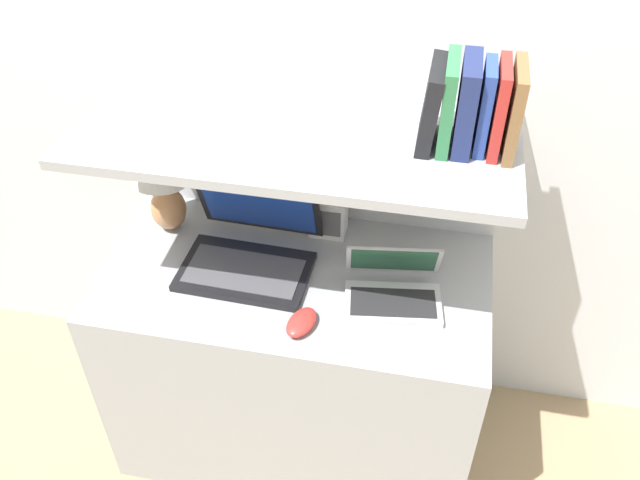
% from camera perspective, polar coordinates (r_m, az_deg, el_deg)
% --- Properties ---
extents(wall_back, '(6.00, 0.05, 2.40)m').
position_cam_1_polar(wall_back, '(2.04, -0.14, 12.67)').
color(wall_back, silver).
rests_on(wall_back, ground_plane).
extents(desk, '(1.15, 0.60, 0.78)m').
position_cam_1_polar(desk, '(2.28, -1.94, -10.14)').
color(desk, '#999EA3').
rests_on(desk, ground_plane).
extents(back_riser, '(1.15, 0.04, 1.22)m').
position_cam_1_polar(back_riser, '(2.34, -0.33, -0.76)').
color(back_riser, silver).
rests_on(back_riser, ground_plane).
extents(shelf, '(1.15, 0.54, 0.03)m').
position_cam_1_polar(shelf, '(1.77, -2.04, 9.10)').
color(shelf, '#999EA3').
rests_on(shelf, back_riser).
extents(table_lamp, '(0.19, 0.19, 0.34)m').
position_cam_1_polar(table_lamp, '(2.09, -13.20, 5.73)').
color(table_lamp, '#B27A4C').
rests_on(table_lamp, desk).
extents(laptop_large, '(0.39, 0.34, 0.25)m').
position_cam_1_polar(laptop_large, '(2.01, -5.93, -0.75)').
color(laptop_large, black).
rests_on(laptop_large, desk).
extents(laptop_small, '(0.30, 0.25, 0.14)m').
position_cam_1_polar(laptop_small, '(1.92, 6.17, -4.22)').
color(laptop_small, silver).
rests_on(laptop_small, desk).
extents(computer_mouse, '(0.10, 0.13, 0.04)m').
position_cam_1_polar(computer_mouse, '(1.84, -1.58, -6.95)').
color(computer_mouse, red).
rests_on(computer_mouse, desk).
extents(router_box, '(0.11, 0.09, 0.13)m').
position_cam_1_polar(router_box, '(2.10, 0.73, 2.11)').
color(router_box, white).
rests_on(router_box, desk).
extents(book_brown, '(0.03, 0.17, 0.22)m').
position_cam_1_polar(book_brown, '(1.68, 16.05, 10.48)').
color(book_brown, brown).
rests_on(book_brown, shelf).
extents(book_red, '(0.03, 0.15, 0.22)m').
position_cam_1_polar(book_red, '(1.68, 14.84, 10.69)').
color(book_red, '#A82823').
rests_on(book_red, shelf).
extents(book_blue, '(0.03, 0.13, 0.22)m').
position_cam_1_polar(book_blue, '(1.68, 13.71, 10.80)').
color(book_blue, '#284293').
rests_on(book_blue, shelf).
extents(book_navy, '(0.04, 0.16, 0.22)m').
position_cam_1_polar(book_navy, '(1.67, 12.26, 11.08)').
color(book_navy, navy).
rests_on(book_navy, shelf).
extents(book_green, '(0.03, 0.17, 0.22)m').
position_cam_1_polar(book_green, '(1.67, 10.75, 11.26)').
color(book_green, '#2D7042').
rests_on(book_green, shelf).
extents(book_black, '(0.05, 0.17, 0.21)m').
position_cam_1_polar(book_black, '(1.68, 9.36, 11.18)').
color(book_black, black).
rests_on(book_black, shelf).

